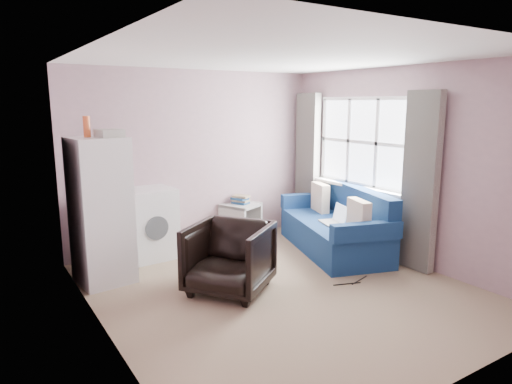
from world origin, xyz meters
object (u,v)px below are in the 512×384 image
washing_machine (147,222)px  side_table (241,218)px  armchair (229,254)px  sofa (337,228)px  fridge (101,210)px

washing_machine → side_table: washing_machine is taller
armchair → sofa: (1.98, 0.44, -0.10)m
washing_machine → side_table: bearing=0.4°
side_table → sofa: 1.50m
fridge → side_table: fridge is taller
fridge → side_table: (2.22, 0.66, -0.54)m
armchair → washing_machine: size_ratio=0.90×
fridge → washing_machine: 0.98m
armchair → side_table: size_ratio=1.27×
fridge → sofa: (3.06, -0.59, -0.52)m
washing_machine → side_table: 1.52m
fridge → washing_machine: fridge is taller
side_table → sofa: size_ratio=0.31×
sofa → fridge: bearing=-173.5°
fridge → sofa: bearing=-17.6°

